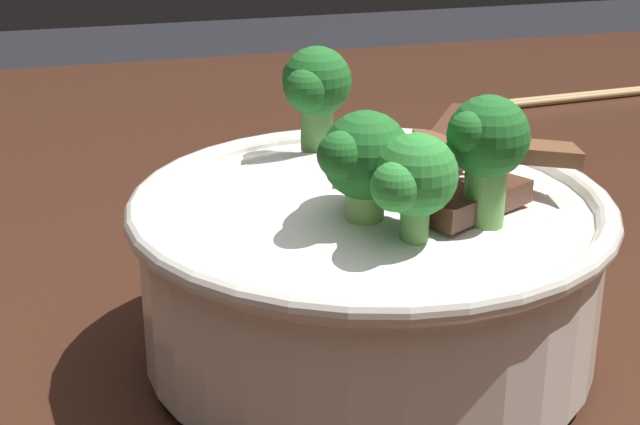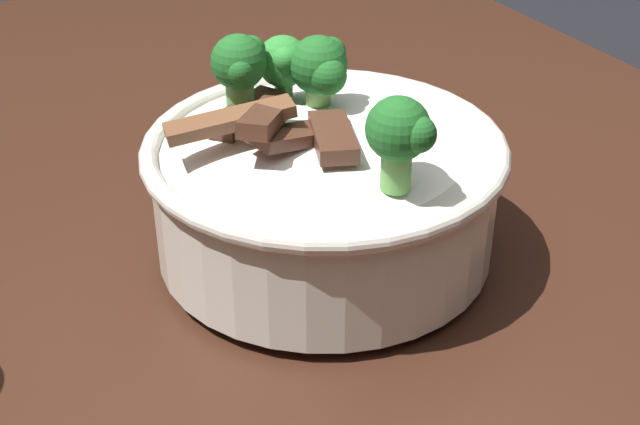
# 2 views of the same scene
# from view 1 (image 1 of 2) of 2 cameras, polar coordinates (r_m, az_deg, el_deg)

# --- Properties ---
(rice_bowl) EXTENTS (0.23, 0.23, 0.15)m
(rice_bowl) POSITION_cam_1_polar(r_m,az_deg,el_deg) (0.47, 2.95, -2.19)
(rice_bowl) COLOR silver
(rice_bowl) RESTS_ON dining_table
(chopsticks_pair) EXTENTS (0.03, 0.20, 0.01)m
(chopsticks_pair) POSITION_cam_1_polar(r_m,az_deg,el_deg) (0.98, 13.58, 6.39)
(chopsticks_pair) COLOR #9E7A4C
(chopsticks_pair) RESTS_ON dining_table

